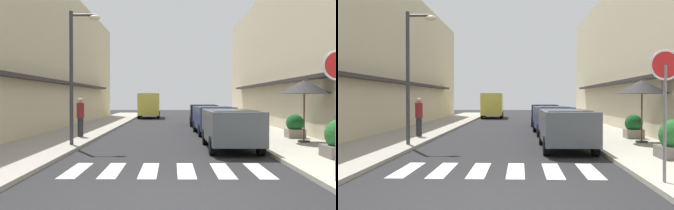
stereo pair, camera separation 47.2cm
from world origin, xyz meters
The scene contains 15 objects.
ground_plane centered at (0.00, 14.95, 0.00)m, with size 82.21×82.21×0.00m, color #232326.
sidewalk_left centered at (-4.87, 14.95, 0.06)m, with size 3.13×52.31×0.12m, color #9E998E.
sidewalk_right centered at (4.87, 14.95, 0.06)m, with size 3.13×52.31×0.12m, color #ADA899.
building_row_left centered at (-8.93, 15.81, 4.42)m, with size 5.50×35.63×8.84m.
building_row_right centered at (8.93, 15.81, 4.59)m, with size 5.50×35.63×9.19m.
crosswalk centered at (0.00, 3.12, 0.01)m, with size 5.20×2.20×0.01m.
parked_car_near centered at (2.25, 7.28, 0.92)m, with size 1.83×4.48×1.47m.
parked_car_mid centered at (2.25, 13.29, 0.92)m, with size 1.93×4.31×1.47m.
parked_car_far centered at (2.25, 19.84, 0.92)m, with size 1.92×4.26×1.47m.
delivery_van centered at (-2.10, 30.34, 1.41)m, with size 2.10×5.44×2.37m.
street_lamp centered at (-3.53, 7.78, 3.25)m, with size 1.19×0.28×5.08m.
cafe_umbrella centered at (5.45, 8.73, 2.33)m, with size 2.09×2.09×2.50m.
planter_midblock centered at (5.61, 10.37, 0.63)m, with size 0.77×0.77×1.05m.
planter_far centered at (4.36, 15.26, 0.65)m, with size 0.89×0.89×1.14m.
pedestrian_walking_near centered at (-4.11, 10.81, 1.07)m, with size 0.34×0.34×1.79m.
Camera 1 is at (0.12, -6.83, 1.88)m, focal length 41.13 mm.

